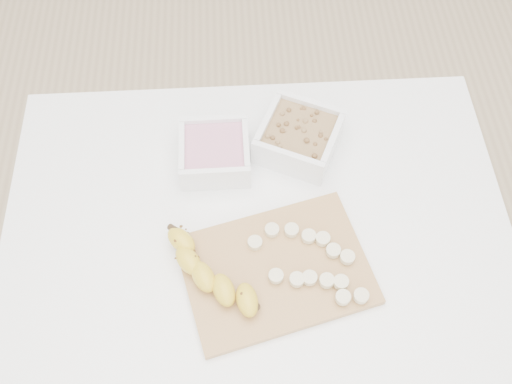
{
  "coord_description": "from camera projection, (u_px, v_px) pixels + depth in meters",
  "views": [
    {
      "loc": [
        -0.03,
        -0.52,
        1.75
      ],
      "look_at": [
        0.0,
        0.03,
        0.81
      ],
      "focal_mm": 40.0,
      "sensor_mm": 36.0,
      "label": 1
    }
  ],
  "objects": [
    {
      "name": "banana_slices",
      "position": [
        313.0,
        262.0,
        1.06
      ],
      "size": [
        0.21,
        0.17,
        0.02
      ],
      "color": "beige",
      "rests_on": "cutting_board"
    },
    {
      "name": "bowl_granola",
      "position": [
        299.0,
        137.0,
        1.19
      ],
      "size": [
        0.2,
        0.2,
        0.07
      ],
      "color": "white",
      "rests_on": "table"
    },
    {
      "name": "table",
      "position": [
        257.0,
        241.0,
        1.21
      ],
      "size": [
        1.0,
        0.7,
        0.75
      ],
      "color": "white",
      "rests_on": "ground"
    },
    {
      "name": "ground",
      "position": [
        257.0,
        332.0,
        1.77
      ],
      "size": [
        3.5,
        3.5,
        0.0
      ],
      "primitive_type": "plane",
      "color": "#C6AD89",
      "rests_on": "ground"
    },
    {
      "name": "bowl_yogurt",
      "position": [
        215.0,
        152.0,
        1.17
      ],
      "size": [
        0.14,
        0.14,
        0.07
      ],
      "color": "white",
      "rests_on": "table"
    },
    {
      "name": "cutting_board",
      "position": [
        276.0,
        270.0,
        1.07
      ],
      "size": [
        0.39,
        0.32,
        0.01
      ],
      "primitive_type": "cube",
      "rotation": [
        0.0,
        0.0,
        0.25
      ],
      "color": "#A87C4A",
      "rests_on": "table"
    },
    {
      "name": "banana",
      "position": [
        212.0,
        274.0,
        1.03
      ],
      "size": [
        0.17,
        0.22,
        0.04
      ],
      "primitive_type": null,
      "rotation": [
        0.0,
        0.0,
        0.56
      ],
      "color": "gold",
      "rests_on": "cutting_board"
    }
  ]
}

